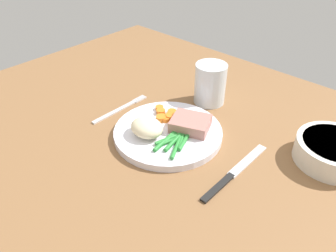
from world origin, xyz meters
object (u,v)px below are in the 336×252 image
Objects in this scene: salad_bowl at (333,150)px; water_glass at (210,86)px; knife at (234,173)px; meat_portion at (190,124)px; dinner_plate at (168,133)px; fork at (120,109)px.

water_glass is at bearing 176.87° from salad_bowl.
knife is 26.93cm from water_glass.
salad_bowl is at bearing 25.19° from meat_portion.
meat_portion is 28.88cm from salad_bowl.
dinner_plate is 33.46cm from salad_bowl.
knife is (17.39, -0.29, -0.60)cm from dinner_plate.
dinner_plate is 15.83cm from fork.
dinner_plate is at bearing -176.83° from knife.
salad_bowl reaches higher than fork.
dinner_plate is 18.22cm from water_glass.
water_glass is at bearing 111.01° from meat_portion.
salad_bowl reaches higher than knife.
water_glass reaches higher than salad_bowl.
water_glass reaches higher than dinner_plate.
salad_bowl is at bearing 28.65° from dinner_plate.
dinner_plate is 17.40cm from knife.
knife is 2.01× the size of water_glass.
salad_bowl reaches higher than dinner_plate.
fork is 1.13× the size of salad_bowl.
meat_portion is at bearing 10.03° from fork.
meat_portion reaches higher than knife.
water_glass is (-5.38, 14.02, 1.48)cm from meat_portion.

